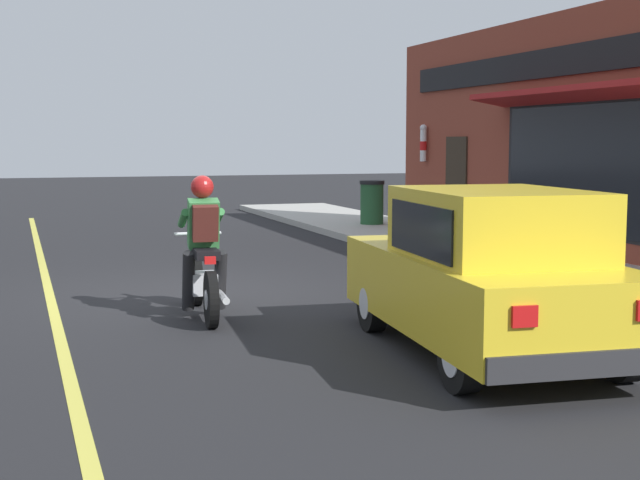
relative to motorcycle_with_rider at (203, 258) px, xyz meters
name	(u,v)px	position (x,y,z in m)	size (l,w,h in m)	color
ground_plane	(194,294)	(0.17, 1.51, -0.68)	(80.00, 80.00, 0.00)	black
sidewalk_curb	(453,248)	(5.53, 4.51, -0.61)	(2.60, 22.00, 0.14)	#ADAAA3
lane_stripe	(43,269)	(-1.63, 4.51, -0.67)	(0.12, 19.80, 0.01)	#D1C64C
storefront_building	(556,135)	(7.06, 3.63, 1.43)	(1.25, 11.63, 4.20)	brown
motorcycle_with_rider	(203,258)	(0.00, 0.00, 0.00)	(0.59, 2.02, 1.62)	black
car_hatchback	(486,275)	(2.12, -2.71, 0.09)	(1.97, 3.91, 1.57)	black
traffic_cone	(447,224)	(5.74, 5.18, -0.25)	(0.36, 0.36, 0.60)	black
trash_bin	(372,202)	(5.61, 8.62, -0.04)	(0.56, 0.56, 0.98)	#23512D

